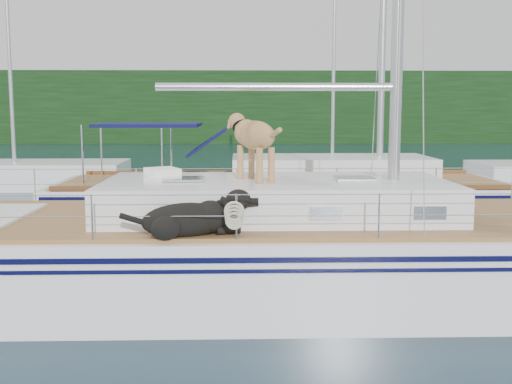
{
  "coord_description": "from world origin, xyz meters",
  "views": [
    {
      "loc": [
        0.23,
        -9.68,
        2.89
      ],
      "look_at": [
        0.5,
        0.2,
        1.6
      ],
      "focal_mm": 45.0,
      "sensor_mm": 36.0,
      "label": 1
    }
  ],
  "objects": [
    {
      "name": "bg_boat_center",
      "position": [
        4.0,
        16.0,
        0.45
      ],
      "size": [
        7.2,
        3.0,
        11.65
      ],
      "color": "white",
      "rests_on": "ground"
    },
    {
      "name": "neighbor_sailboat",
      "position": [
        1.4,
        5.92,
        0.63
      ],
      "size": [
        11.0,
        3.5,
        13.3
      ],
      "color": "white",
      "rests_on": "ground"
    },
    {
      "name": "shore_bank",
      "position": [
        0.0,
        46.2,
        0.6
      ],
      "size": [
        92.0,
        1.0,
        1.2
      ],
      "primitive_type": "cube",
      "color": "#595147",
      "rests_on": "ground"
    },
    {
      "name": "tree_line",
      "position": [
        0.0,
        45.0,
        3.0
      ],
      "size": [
        90.0,
        3.0,
        6.0
      ],
      "primitive_type": "cube",
      "color": "black",
      "rests_on": "ground"
    },
    {
      "name": "bg_boat_west",
      "position": [
        -8.0,
        14.0,
        0.45
      ],
      "size": [
        8.0,
        3.0,
        11.65
      ],
      "color": "white",
      "rests_on": "ground"
    },
    {
      "name": "main_sailboat",
      "position": [
        0.09,
        -0.01,
        0.68
      ],
      "size": [
        12.0,
        3.89,
        14.01
      ],
      "color": "white",
      "rests_on": "ground"
    },
    {
      "name": "ground",
      "position": [
        0.0,
        0.0,
        0.0
      ],
      "size": [
        120.0,
        120.0,
        0.0
      ],
      "primitive_type": "plane",
      "color": "black",
      "rests_on": "ground"
    }
  ]
}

